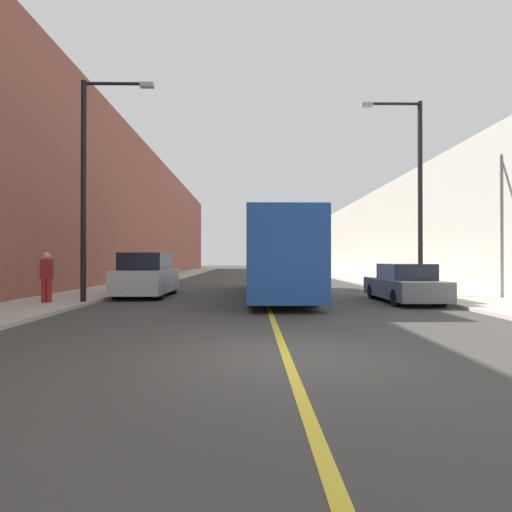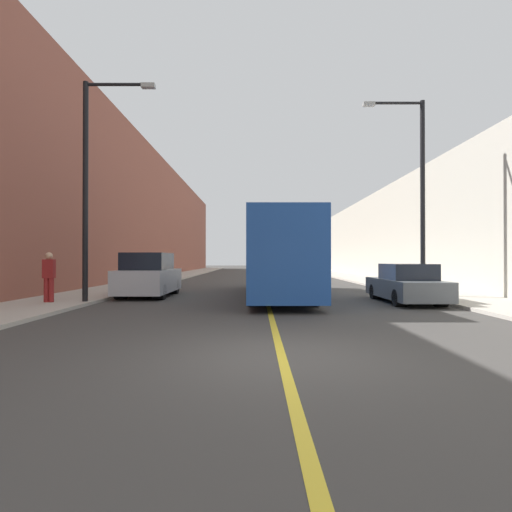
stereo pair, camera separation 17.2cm
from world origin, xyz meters
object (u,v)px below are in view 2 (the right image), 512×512
bus (276,256)px  parked_suv_left (147,276)px  car_right_near (404,285)px  street_lamp_right (416,185)px  street_lamp_left (90,176)px  pedestrian (47,276)px

bus → parked_suv_left: (-5.77, -0.09, -0.90)m
car_right_near → street_lamp_right: street_lamp_right is taller
car_right_near → street_lamp_right: size_ratio=0.54×
parked_suv_left → street_lamp_left: 5.13m
bus → street_lamp_left: (-7.06, -3.25, 2.93)m
parked_suv_left → street_lamp_right: 12.44m
parked_suv_left → car_right_near: 10.87m
bus → car_right_near: bus is taller
street_lamp_left → pedestrian: bearing=-169.5°
bus → street_lamp_left: size_ratio=1.50×
pedestrian → bus: bearing=22.5°
car_right_near → pedestrian: 13.31m
bus → pedestrian: 9.21m
bus → car_right_near: 5.58m
street_lamp_left → parked_suv_left: bearing=67.9°
car_right_near → bus: bearing=151.3°
car_right_near → street_lamp_right: (1.20, 1.81, 4.19)m
pedestrian → street_lamp_left: bearing=10.5°
street_lamp_left → street_lamp_right: size_ratio=0.97×
street_lamp_left → pedestrian: (-1.42, -0.26, -3.68)m
street_lamp_right → bus: bearing=172.3°
car_right_near → pedestrian: (-13.27, -0.89, 0.37)m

